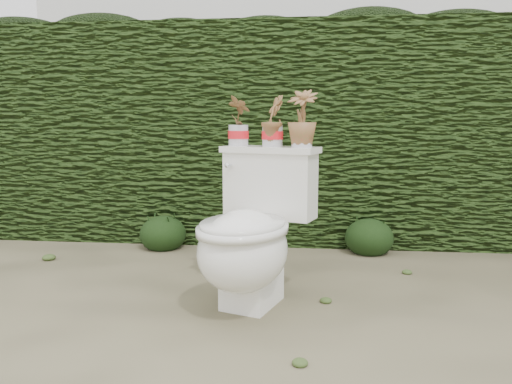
# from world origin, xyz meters

# --- Properties ---
(ground) EXTENTS (60.00, 60.00, 0.00)m
(ground) POSITION_xyz_m (0.00, 0.00, 0.00)
(ground) COLOR gray
(ground) RESTS_ON ground
(hedge) EXTENTS (8.00, 1.00, 1.60)m
(hedge) POSITION_xyz_m (0.00, 1.60, 0.80)
(hedge) COLOR #334F1A
(hedge) RESTS_ON ground
(house_wall) EXTENTS (8.00, 3.50, 4.00)m
(house_wall) POSITION_xyz_m (0.60, 6.00, 2.00)
(house_wall) COLOR silver
(house_wall) RESTS_ON ground
(toilet) EXTENTS (0.65, 0.79, 0.78)m
(toilet) POSITION_xyz_m (0.01, -0.05, 0.36)
(toilet) COLOR white
(toilet) RESTS_ON ground
(potted_plant_left) EXTENTS (0.16, 0.15, 0.25)m
(potted_plant_left) POSITION_xyz_m (-0.09, 0.24, 0.90)
(potted_plant_left) COLOR #397825
(potted_plant_left) RESTS_ON toilet
(potted_plant_center) EXTENTS (0.13, 0.15, 0.25)m
(potted_plant_center) POSITION_xyz_m (0.10, 0.17, 0.90)
(potted_plant_center) COLOR #397825
(potted_plant_center) RESTS_ON toilet
(potted_plant_right) EXTENTS (0.19, 0.19, 0.27)m
(potted_plant_right) POSITION_xyz_m (0.25, 0.12, 0.91)
(potted_plant_right) COLOR #397825
(potted_plant_right) RESTS_ON toilet
(liriope_clump_1) EXTENTS (0.33, 0.33, 0.26)m
(liriope_clump_1) POSITION_xyz_m (-0.75, 1.00, 0.13)
(liriope_clump_1) COLOR #1D3512
(liriope_clump_1) RESTS_ON ground
(liriope_clump_2) EXTENTS (0.33, 0.33, 0.27)m
(liriope_clump_2) POSITION_xyz_m (0.71, 1.03, 0.13)
(liriope_clump_2) COLOR #1D3512
(liriope_clump_2) RESTS_ON ground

